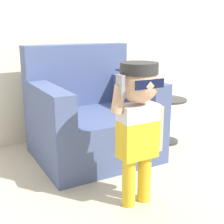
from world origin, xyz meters
TOP-DOWN VIEW (x-y plane):
  - ground_plane at (0.00, 0.00)m, footprint 10.00×10.00m
  - wall_back at (0.00, 0.76)m, footprint 10.00×0.05m
  - armchair at (-0.19, 0.15)m, footprint 1.00×0.90m
  - person_child at (-0.28, -0.75)m, footprint 0.39×0.29m
  - side_table at (0.62, 0.06)m, footprint 0.37×0.37m

SIDE VIEW (x-z plane):
  - ground_plane at x=0.00m, z-range 0.00..0.00m
  - side_table at x=0.62m, z-range 0.05..0.50m
  - armchair at x=-0.19m, z-range -0.15..0.84m
  - person_child at x=-0.28m, z-range 0.16..1.10m
  - wall_back at x=0.00m, z-range 0.00..2.60m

